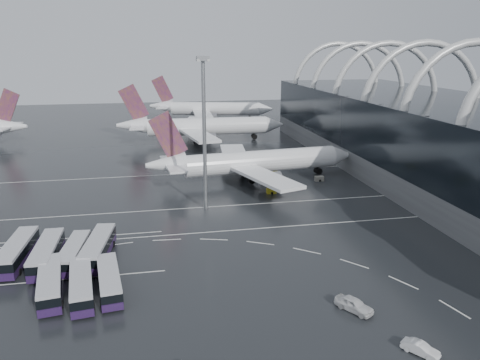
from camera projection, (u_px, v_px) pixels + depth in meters
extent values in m
plane|color=black|center=(215.00, 228.00, 88.64)|extent=(420.00, 420.00, 0.00)
cube|color=slate|center=(446.00, 170.00, 118.10)|extent=(42.00, 160.00, 6.00)
cube|color=black|center=(451.00, 131.00, 115.34)|extent=(42.00, 160.00, 14.00)
torus|color=silver|center=(469.00, 118.00, 102.84)|extent=(33.80, 1.80, 33.80)
torus|color=silver|center=(421.00, 107.00, 120.76)|extent=(33.80, 1.80, 33.80)
torus|color=silver|center=(385.00, 99.00, 138.68)|extent=(33.80, 1.80, 33.80)
torus|color=silver|center=(358.00, 93.00, 156.60)|extent=(33.80, 1.80, 33.80)
torus|color=silver|center=(336.00, 88.00, 174.52)|extent=(33.80, 1.80, 33.80)
cube|color=white|center=(216.00, 232.00, 86.76)|extent=(120.00, 0.25, 0.01)
cube|color=white|center=(207.00, 207.00, 99.96)|extent=(120.00, 0.25, 0.01)
cube|color=white|center=(194.00, 173.00, 126.37)|extent=(120.00, 0.25, 0.01)
cube|color=white|center=(69.00, 279.00, 69.13)|extent=(28.00, 0.25, 0.01)
cube|color=white|center=(83.00, 237.00, 84.22)|extent=(28.00, 0.25, 0.01)
cylinder|color=white|center=(262.00, 161.00, 119.40)|extent=(40.01, 9.73, 5.51)
cone|color=white|center=(341.00, 155.00, 125.84)|extent=(6.26, 6.09, 5.51)
cone|color=white|center=(165.00, 164.00, 112.14)|extent=(10.03, 6.49, 5.51)
cube|color=#56196C|center=(168.00, 135.00, 110.47)|extent=(9.16, 1.55, 11.67)
cube|color=white|center=(173.00, 164.00, 112.68)|extent=(6.08, 17.45, 0.47)
cube|color=white|center=(264.00, 176.00, 107.58)|extent=(13.72, 24.63, 0.76)
cube|color=white|center=(234.00, 154.00, 129.37)|extent=(9.03, 24.29, 0.76)
cylinder|color=gray|center=(270.00, 179.00, 111.91)|extent=(5.54, 3.77, 3.23)
cylinder|color=gray|center=(248.00, 162.00, 127.60)|extent=(5.54, 3.77, 3.23)
cube|color=black|center=(248.00, 177.00, 119.36)|extent=(11.98, 7.27, 2.09)
cylinder|color=white|center=(208.00, 126.00, 167.85)|extent=(42.72, 7.66, 6.12)
cone|color=white|center=(274.00, 125.00, 171.51)|extent=(6.55, 6.34, 6.12)
cone|color=white|center=(132.00, 125.00, 163.59)|extent=(10.76, 6.50, 6.12)
cube|color=#56196C|center=(134.00, 103.00, 161.59)|extent=(10.18, 1.00, 12.97)
cube|color=white|center=(138.00, 125.00, 163.90)|extent=(5.44, 19.14, 0.53)
cube|color=white|center=(199.00, 135.00, 154.88)|extent=(11.81, 27.24, 0.84)
cube|color=white|center=(194.00, 123.00, 179.91)|extent=(13.58, 27.37, 0.84)
cylinder|color=gray|center=(207.00, 138.00, 159.38)|extent=(5.93, 3.80, 3.59)
cylinder|color=gray|center=(203.00, 129.00, 177.40)|extent=(5.93, 3.80, 3.59)
cube|color=black|center=(196.00, 138.00, 168.38)|extent=(12.89, 7.21, 2.32)
cylinder|color=white|center=(215.00, 109.00, 215.42)|extent=(40.37, 15.79, 5.99)
cone|color=white|center=(265.00, 109.00, 214.11)|extent=(7.49, 7.34, 5.99)
cone|color=white|center=(161.00, 106.00, 216.55)|extent=(11.49, 8.37, 5.99)
cube|color=#56196C|center=(162.00, 89.00, 214.38)|extent=(9.79, 3.08, 12.69)
cube|color=white|center=(165.00, 106.00, 216.44)|extent=(9.13, 19.16, 0.52)
cube|color=white|center=(203.00, 114.00, 203.44)|extent=(8.31, 26.09, 0.83)
cube|color=white|center=(210.00, 107.00, 228.20)|extent=(17.95, 26.33, 0.83)
cylinder|color=gray|center=(211.00, 117.00, 207.25)|extent=(6.37, 4.81, 3.51)
cylinder|color=gray|center=(215.00, 111.00, 225.07)|extent=(6.37, 4.81, 3.51)
cube|color=black|center=(206.00, 118.00, 216.79)|extent=(13.64, 9.48, 2.27)
cone|color=white|center=(13.00, 127.00, 163.69)|extent=(10.50, 6.98, 5.69)
cube|color=#56196C|center=(7.00, 106.00, 161.64)|extent=(9.44, 1.88, 12.05)
cube|color=white|center=(7.00, 127.00, 163.59)|extent=(6.80, 18.09, 0.49)
cube|color=#22123B|center=(18.00, 257.00, 74.10)|extent=(3.87, 14.18, 1.19)
cube|color=black|center=(17.00, 249.00, 73.74)|extent=(3.92, 13.91, 1.40)
cube|color=#B8B8BC|center=(16.00, 244.00, 73.48)|extent=(3.87, 14.18, 0.49)
cylinder|color=black|center=(19.00, 272.00, 70.15)|extent=(0.43, 1.10, 1.08)
cylinder|color=black|center=(36.00, 247.00, 78.70)|extent=(0.43, 1.10, 1.08)
cylinder|color=black|center=(17.00, 248.00, 78.29)|extent=(0.43, 1.10, 1.08)
cube|color=#22123B|center=(47.00, 259.00, 73.50)|extent=(3.28, 13.89, 1.17)
cube|color=black|center=(46.00, 251.00, 73.14)|extent=(3.34, 13.62, 1.39)
cube|color=#B8B8BC|center=(46.00, 246.00, 72.88)|extent=(3.28, 13.89, 0.48)
cylinder|color=black|center=(52.00, 273.00, 69.68)|extent=(0.39, 1.07, 1.07)
cylinder|color=black|center=(31.00, 275.00, 69.17)|extent=(0.39, 1.07, 1.07)
cylinder|color=black|center=(63.00, 249.00, 78.06)|extent=(0.39, 1.07, 1.07)
cylinder|color=black|center=(44.00, 250.00, 77.55)|extent=(0.39, 1.07, 1.07)
cube|color=#22123B|center=(74.00, 257.00, 74.18)|extent=(4.02, 12.62, 1.05)
cube|color=black|center=(74.00, 251.00, 73.87)|extent=(4.04, 12.38, 1.24)
cube|color=#B8B8BC|center=(73.00, 246.00, 73.64)|extent=(4.02, 12.62, 0.43)
cylinder|color=black|center=(77.00, 271.00, 70.61)|extent=(0.43, 0.98, 0.95)
cylinder|color=black|center=(59.00, 272.00, 70.37)|extent=(0.43, 0.98, 0.95)
cylinder|color=black|center=(89.00, 249.00, 78.20)|extent=(0.43, 0.98, 0.95)
cylinder|color=black|center=(72.00, 250.00, 77.97)|extent=(0.43, 0.98, 0.95)
cube|color=#22123B|center=(98.00, 253.00, 75.52)|extent=(4.83, 14.14, 1.17)
cube|color=black|center=(98.00, 246.00, 75.17)|extent=(4.86, 13.87, 1.39)
cube|color=#B8B8BC|center=(97.00, 240.00, 74.91)|extent=(4.83, 14.14, 0.48)
cylinder|color=black|center=(102.00, 268.00, 71.48)|extent=(0.51, 1.10, 1.07)
cylinder|color=black|center=(82.00, 268.00, 71.30)|extent=(0.51, 1.10, 1.07)
cylinder|color=black|center=(113.00, 244.00, 79.99)|extent=(0.51, 1.10, 1.07)
cylinder|color=black|center=(96.00, 245.00, 79.80)|extent=(0.51, 1.10, 1.07)
cube|color=#22123B|center=(51.00, 288.00, 64.63)|extent=(4.98, 13.47, 1.11)
cube|color=black|center=(50.00, 280.00, 64.30)|extent=(5.00, 13.22, 1.32)
cube|color=#B8B8BC|center=(49.00, 275.00, 64.05)|extent=(4.98, 13.47, 0.46)
cylinder|color=black|center=(62.00, 304.00, 61.41)|extent=(0.51, 1.06, 1.01)
cylinder|color=black|center=(39.00, 308.00, 60.48)|extent=(0.51, 1.06, 1.01)
cylinder|color=black|center=(62.00, 276.00, 69.01)|extent=(0.51, 1.06, 1.01)
cylinder|color=black|center=(41.00, 279.00, 68.08)|extent=(0.51, 1.06, 1.01)
cube|color=#22123B|center=(82.00, 290.00, 64.20)|extent=(4.55, 13.08, 1.08)
cube|color=black|center=(81.00, 282.00, 63.87)|extent=(4.57, 12.83, 1.28)
cube|color=#B8B8BC|center=(80.00, 277.00, 63.63)|extent=(4.55, 13.08, 0.44)
cylinder|color=black|center=(94.00, 306.00, 61.00)|extent=(0.47, 1.02, 0.99)
cylinder|color=black|center=(71.00, 310.00, 60.15)|extent=(0.47, 1.02, 0.99)
cylinder|color=black|center=(92.00, 278.00, 68.46)|extent=(0.47, 1.02, 0.99)
cylinder|color=black|center=(72.00, 281.00, 67.61)|extent=(0.47, 1.02, 0.99)
cube|color=#22123B|center=(110.00, 285.00, 65.56)|extent=(4.37, 12.62, 1.05)
cube|color=black|center=(109.00, 278.00, 65.25)|extent=(4.39, 12.38, 1.24)
cube|color=#B8B8BC|center=(109.00, 273.00, 65.02)|extent=(4.37, 12.62, 0.43)
cylinder|color=black|center=(122.00, 300.00, 62.47)|extent=(0.46, 0.99, 0.95)
cylinder|color=black|center=(101.00, 304.00, 61.66)|extent=(0.46, 0.99, 0.95)
cylinder|color=black|center=(117.00, 274.00, 69.68)|extent=(0.46, 0.99, 0.95)
cylinder|color=black|center=(99.00, 277.00, 68.87)|extent=(0.46, 0.99, 0.95)
imported|color=silver|center=(354.00, 305.00, 60.64)|extent=(4.59, 5.54, 1.78)
imported|color=silver|center=(421.00, 349.00, 52.13)|extent=(3.67, 4.21, 1.37)
cylinder|color=gray|center=(204.00, 138.00, 94.73)|extent=(0.76, 0.76, 30.52)
cube|color=gray|center=(203.00, 58.00, 90.42)|extent=(2.40, 2.40, 0.87)
cube|color=silver|center=(203.00, 60.00, 90.51)|extent=(2.18, 2.18, 0.44)
cube|color=#AC9F17|center=(271.00, 191.00, 109.09)|extent=(2.18, 1.29, 1.19)
cube|color=slate|center=(319.00, 179.00, 119.17)|extent=(2.22, 1.31, 1.21)
cube|color=#AC9F17|center=(272.00, 172.00, 125.10)|extent=(2.45, 1.45, 1.34)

